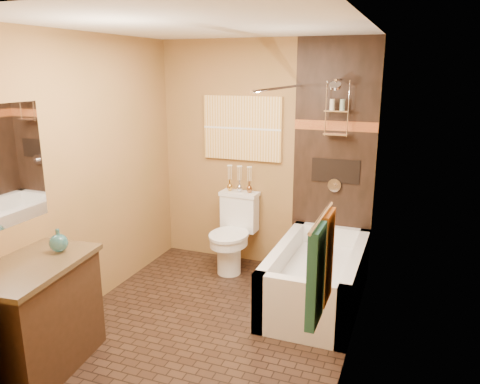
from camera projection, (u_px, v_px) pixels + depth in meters
The scene contains 22 objects.
floor at pixel (208, 325), 4.12m from camera, with size 3.00×3.00×0.00m, color black.
wall_left at pixel (85, 176), 4.21m from camera, with size 0.02×3.00×2.50m, color #9A683B.
wall_right at pixel (356, 202), 3.38m from camera, with size 0.02×3.00×2.50m, color #9A683B.
wall_back at pixel (263, 156), 5.15m from camera, with size 2.40×0.02×2.50m, color #9A683B.
wall_front at pixel (84, 254), 2.44m from camera, with size 2.40×0.02×2.50m, color #9A683B.
ceiling at pixel (202, 25), 3.48m from camera, with size 3.00×3.00×0.00m, color silver.
alcove_tile_back at pixel (334, 161), 4.87m from camera, with size 0.85×0.01×2.50m, color black.
alcove_tile_right at pixel (366, 180), 4.06m from camera, with size 0.01×1.50×2.50m, color black.
mosaic_band_back at pixel (335, 126), 4.77m from camera, with size 0.85×0.01×0.10m, color maroon.
mosaic_band_right at pixel (368, 137), 3.97m from camera, with size 0.01×1.50×0.10m, color maroon.
alcove_niche at pixel (335, 171), 4.88m from camera, with size 0.50×0.01×0.25m, color black.
shower_fixtures at pixel (336, 122), 4.66m from camera, with size 0.24×0.33×1.16m.
curtain_rod at pixel (281, 88), 4.14m from camera, with size 0.03×0.03×1.55m, color silver.
towel_bar at pixel (321, 217), 2.40m from camera, with size 0.02×0.02×0.55m, color silver.
towel_teal at pixel (316, 276), 2.35m from camera, with size 0.05×0.22×0.52m, color #20636D.
towel_rust at pixel (326, 257), 2.58m from camera, with size 0.05×0.22×0.52m, color #935C1A.
sunset_painting at pixel (242, 128), 5.13m from camera, with size 0.90×0.04×0.70m, color gold.
bathtub at pixel (317, 281), 4.46m from camera, with size 0.80×1.50×0.55m.
toilet at pixel (233, 233), 5.17m from camera, with size 0.44×0.64×0.85m.
vanity at pixel (36, 317), 3.43m from camera, with size 0.69×1.02×0.85m.
teal_bottle at pixel (58, 240), 3.50m from camera, with size 0.14×0.14×0.22m, color #215F65, non-canonical shape.
bud_vases at pixel (240, 178), 5.20m from camera, with size 0.30×0.06×0.29m.
Camera 1 is at (1.58, -3.33, 2.19)m, focal length 35.00 mm.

